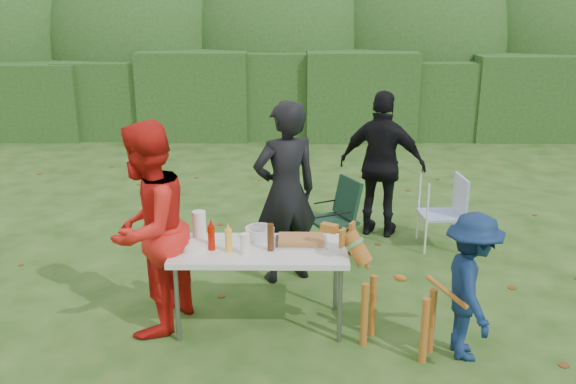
{
  "coord_description": "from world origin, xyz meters",
  "views": [
    {
      "loc": [
        0.35,
        -4.76,
        2.78
      ],
      "look_at": [
        0.29,
        0.84,
        1.0
      ],
      "focal_mm": 38.0,
      "sensor_mm": 36.0,
      "label": 1
    }
  ],
  "objects_px": {
    "lawn_chair": "(441,212)",
    "mustard_bottle": "(229,240)",
    "paper_towel_roll": "(199,226)",
    "beer_bottle": "(271,237)",
    "ketchup_bottle": "(211,238)",
    "folding_table": "(260,254)",
    "child": "(471,287)",
    "person_black_puffy": "(382,165)",
    "dog": "(399,295)",
    "person_cook": "(285,193)",
    "person_red_jacket": "(147,229)",
    "camping_chair": "(332,216)"
  },
  "relations": [
    {
      "from": "lawn_chair",
      "to": "mustard_bottle",
      "type": "height_order",
      "value": "mustard_bottle"
    },
    {
      "from": "paper_towel_roll",
      "to": "beer_bottle",
      "type": "bearing_deg",
      "value": -21.07
    },
    {
      "from": "ketchup_bottle",
      "to": "beer_bottle",
      "type": "xyz_separation_m",
      "value": [
        0.5,
        -0.01,
        0.01
      ]
    },
    {
      "from": "folding_table",
      "to": "beer_bottle",
      "type": "xyz_separation_m",
      "value": [
        0.1,
        -0.05,
        0.17
      ]
    },
    {
      "from": "child",
      "to": "ketchup_bottle",
      "type": "xyz_separation_m",
      "value": [
        -2.1,
        0.42,
        0.24
      ]
    },
    {
      "from": "person_black_puffy",
      "to": "dog",
      "type": "relative_size",
      "value": 1.73
    },
    {
      "from": "person_cook",
      "to": "dog",
      "type": "distance_m",
      "value": 1.69
    },
    {
      "from": "person_black_puffy",
      "to": "paper_towel_roll",
      "type": "distance_m",
      "value": 2.78
    },
    {
      "from": "ketchup_bottle",
      "to": "beer_bottle",
      "type": "relative_size",
      "value": 0.92
    },
    {
      "from": "beer_bottle",
      "to": "paper_towel_roll",
      "type": "height_order",
      "value": "paper_towel_roll"
    },
    {
      "from": "person_red_jacket",
      "to": "lawn_chair",
      "type": "relative_size",
      "value": 2.16
    },
    {
      "from": "person_red_jacket",
      "to": "beer_bottle",
      "type": "bearing_deg",
      "value": 106.74
    },
    {
      "from": "dog",
      "to": "ketchup_bottle",
      "type": "distance_m",
      "value": 1.63
    },
    {
      "from": "camping_chair",
      "to": "mustard_bottle",
      "type": "relative_size",
      "value": 4.27
    },
    {
      "from": "lawn_chair",
      "to": "person_black_puffy",
      "type": "bearing_deg",
      "value": -35.03
    },
    {
      "from": "person_red_jacket",
      "to": "camping_chair",
      "type": "distance_m",
      "value": 2.45
    },
    {
      "from": "person_black_puffy",
      "to": "child",
      "type": "xyz_separation_m",
      "value": [
        0.34,
        -2.69,
        -0.28
      ]
    },
    {
      "from": "person_black_puffy",
      "to": "ketchup_bottle",
      "type": "bearing_deg",
      "value": 72.77
    },
    {
      "from": "paper_towel_roll",
      "to": "person_cook",
      "type": "bearing_deg",
      "value": 45.45
    },
    {
      "from": "person_red_jacket",
      "to": "lawn_chair",
      "type": "distance_m",
      "value": 3.53
    },
    {
      "from": "person_cook",
      "to": "child",
      "type": "xyz_separation_m",
      "value": [
        1.49,
        -1.42,
        -0.32
      ]
    },
    {
      "from": "folding_table",
      "to": "person_black_puffy",
      "type": "xyz_separation_m",
      "value": [
        1.35,
        2.22,
        0.2
      ]
    },
    {
      "from": "dog",
      "to": "mustard_bottle",
      "type": "relative_size",
      "value": 5.12
    },
    {
      "from": "folding_table",
      "to": "beer_bottle",
      "type": "bearing_deg",
      "value": -29.42
    },
    {
      "from": "beer_bottle",
      "to": "paper_towel_roll",
      "type": "bearing_deg",
      "value": 158.93
    },
    {
      "from": "person_black_puffy",
      "to": "beer_bottle",
      "type": "relative_size",
      "value": 7.38
    },
    {
      "from": "mustard_bottle",
      "to": "lawn_chair",
      "type": "bearing_deg",
      "value": 40.36
    },
    {
      "from": "person_black_puffy",
      "to": "folding_table",
      "type": "bearing_deg",
      "value": 79.25
    },
    {
      "from": "beer_bottle",
      "to": "person_red_jacket",
      "type": "bearing_deg",
      "value": 179.65
    },
    {
      "from": "person_cook",
      "to": "ketchup_bottle",
      "type": "relative_size",
      "value": 8.47
    },
    {
      "from": "child",
      "to": "paper_towel_roll",
      "type": "bearing_deg",
      "value": 74.82
    },
    {
      "from": "mustard_bottle",
      "to": "dog",
      "type": "bearing_deg",
      "value": -11.74
    },
    {
      "from": "person_red_jacket",
      "to": "camping_chair",
      "type": "height_order",
      "value": "person_red_jacket"
    },
    {
      "from": "person_black_puffy",
      "to": "child",
      "type": "height_order",
      "value": "person_black_puffy"
    },
    {
      "from": "camping_chair",
      "to": "lawn_chair",
      "type": "height_order",
      "value": "lawn_chair"
    },
    {
      "from": "camping_chair",
      "to": "paper_towel_roll",
      "type": "distance_m",
      "value": 2.0
    },
    {
      "from": "person_black_puffy",
      "to": "ketchup_bottle",
      "type": "xyz_separation_m",
      "value": [
        -1.75,
        -2.27,
        -0.04
      ]
    },
    {
      "from": "mustard_bottle",
      "to": "ketchup_bottle",
      "type": "height_order",
      "value": "ketchup_bottle"
    },
    {
      "from": "person_red_jacket",
      "to": "camping_chair",
      "type": "xyz_separation_m",
      "value": [
        1.67,
        1.71,
        -0.5
      ]
    },
    {
      "from": "beer_bottle",
      "to": "lawn_chair",
      "type": "bearing_deg",
      "value": 44.82
    },
    {
      "from": "folding_table",
      "to": "ketchup_bottle",
      "type": "height_order",
      "value": "ketchup_bottle"
    },
    {
      "from": "person_red_jacket",
      "to": "lawn_chair",
      "type": "height_order",
      "value": "person_red_jacket"
    },
    {
      "from": "person_black_puffy",
      "to": "beer_bottle",
      "type": "height_order",
      "value": "person_black_puffy"
    },
    {
      "from": "folding_table",
      "to": "ketchup_bottle",
      "type": "bearing_deg",
      "value": -173.75
    },
    {
      "from": "camping_chair",
      "to": "beer_bottle",
      "type": "height_order",
      "value": "beer_bottle"
    },
    {
      "from": "child",
      "to": "person_cook",
      "type": "bearing_deg",
      "value": 47.46
    },
    {
      "from": "person_cook",
      "to": "paper_towel_roll",
      "type": "distance_m",
      "value": 1.07
    },
    {
      "from": "lawn_chair",
      "to": "folding_table",
      "type": "bearing_deg",
      "value": 38.16
    },
    {
      "from": "child",
      "to": "mustard_bottle",
      "type": "distance_m",
      "value": 2.0
    },
    {
      "from": "lawn_chair",
      "to": "beer_bottle",
      "type": "xyz_separation_m",
      "value": [
        -1.9,
        -1.89,
        0.43
      ]
    }
  ]
}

